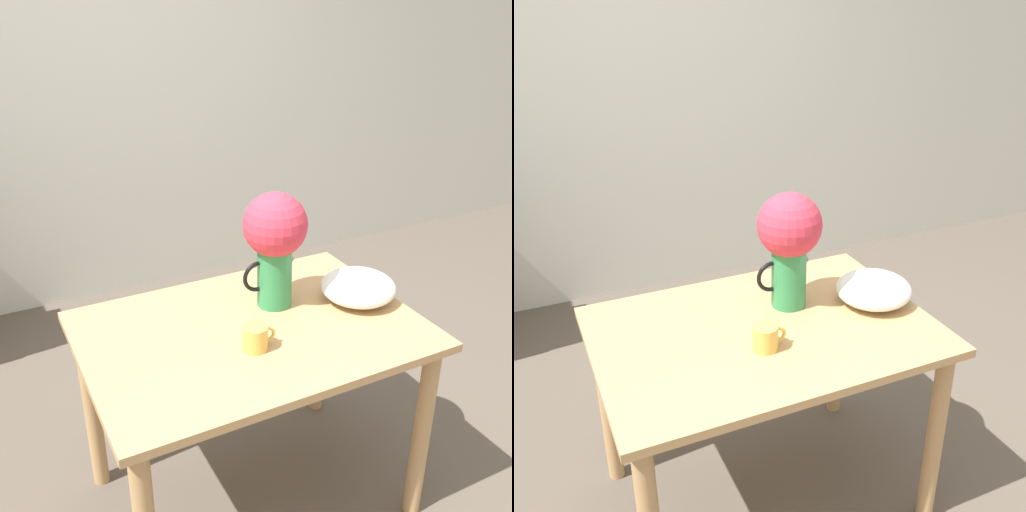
# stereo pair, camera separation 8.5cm
# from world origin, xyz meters

# --- Properties ---
(wall_back) EXTENTS (8.00, 0.05, 2.60)m
(wall_back) POSITION_xyz_m (0.00, 1.99, 1.30)
(wall_back) COLOR silver
(wall_back) RESTS_ON ground_plane
(table) EXTENTS (1.11, 0.79, 0.75)m
(table) POSITION_xyz_m (0.07, 0.08, 0.63)
(table) COLOR tan
(table) RESTS_ON ground_plane
(flower_vase) EXTENTS (0.23, 0.22, 0.42)m
(flower_vase) POSITION_xyz_m (0.21, 0.19, 1.01)
(flower_vase) COLOR #2D844C
(flower_vase) RESTS_ON table
(coffee_mug) EXTENTS (0.11, 0.08, 0.08)m
(coffee_mug) POSITION_xyz_m (0.03, -0.03, 0.79)
(coffee_mug) COLOR gold
(coffee_mug) RESTS_ON table
(white_bowl) EXTENTS (0.27, 0.27, 0.10)m
(white_bowl) POSITION_xyz_m (0.49, 0.08, 0.80)
(white_bowl) COLOR white
(white_bowl) RESTS_ON table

